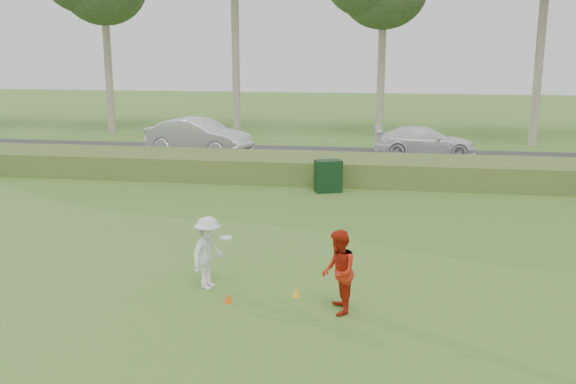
% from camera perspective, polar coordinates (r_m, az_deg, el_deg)
% --- Properties ---
extents(ground, '(120.00, 120.00, 0.00)m').
position_cam_1_polar(ground, '(13.69, -2.69, -9.01)').
color(ground, '#406F25').
rests_on(ground, ground).
extents(reed_strip, '(80.00, 3.00, 0.90)m').
position_cam_1_polar(reed_strip, '(25.01, 2.91, 2.12)').
color(reed_strip, '#4E6829').
rests_on(reed_strip, ground).
extents(park_road, '(80.00, 6.00, 0.06)m').
position_cam_1_polar(park_road, '(29.98, 3.95, 3.08)').
color(park_road, '#2D2D2D').
rests_on(park_road, ground).
extents(player_white, '(0.97, 1.15, 1.57)m').
position_cam_1_polar(player_white, '(13.85, -7.12, -5.37)').
color(player_white, white).
rests_on(player_white, ground).
extents(player_red, '(0.76, 0.90, 1.66)m').
position_cam_1_polar(player_red, '(12.51, 4.51, -7.12)').
color(player_red, red).
rests_on(player_red, ground).
extents(cone_orange, '(0.17, 0.17, 0.19)m').
position_cam_1_polar(cone_orange, '(13.26, -5.34, -9.36)').
color(cone_orange, '#FF570D').
rests_on(cone_orange, ground).
extents(cone_yellow, '(0.19, 0.19, 0.21)m').
position_cam_1_polar(cone_yellow, '(13.49, 0.74, -8.87)').
color(cone_yellow, yellow).
rests_on(cone_yellow, ground).
extents(utility_cabinet, '(1.07, 0.88, 1.15)m').
position_cam_1_polar(utility_cabinet, '(22.88, 3.59, 1.42)').
color(utility_cabinet, black).
rests_on(utility_cabinet, ground).
extents(car_mid, '(5.41, 3.11, 1.69)m').
position_cam_1_polar(car_mid, '(30.88, -7.97, 4.92)').
color(car_mid, silver).
rests_on(car_mid, park_road).
extents(car_right, '(4.80, 2.24, 1.35)m').
position_cam_1_polar(car_right, '(30.77, 12.04, 4.42)').
color(car_right, white).
rests_on(car_right, park_road).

